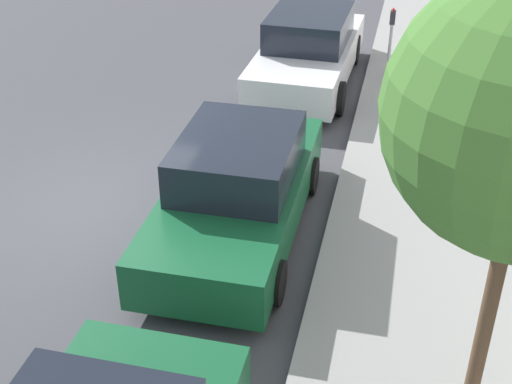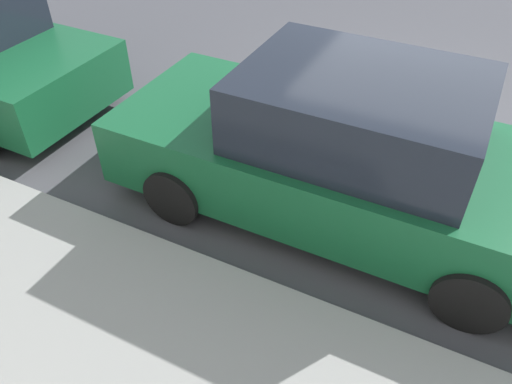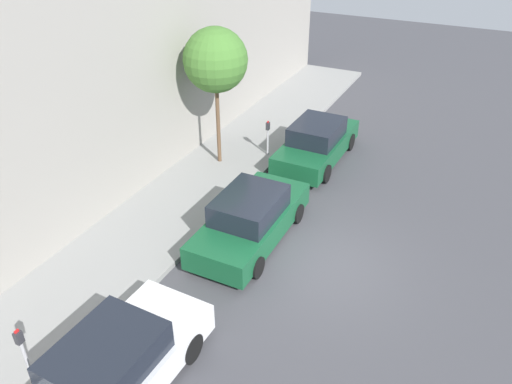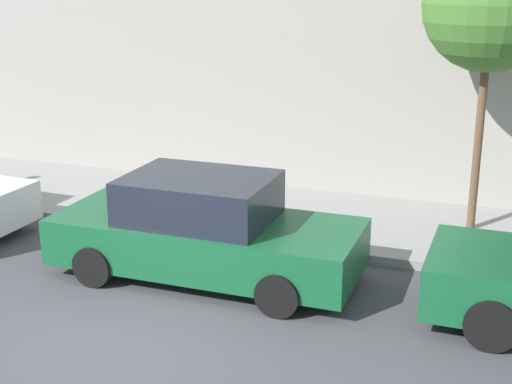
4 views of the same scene
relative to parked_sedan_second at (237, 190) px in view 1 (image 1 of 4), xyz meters
The scene contains 5 objects.
ground_plane 2.33m from the parked_sedan_second, behind, with size 60.00×60.00×0.00m, color #424247.
sidewalk 2.93m from the parked_sedan_second, ahead, with size 3.13×32.00×0.15m.
parked_sedan_second is the anchor object (origin of this frame).
parked_sedan_third 5.82m from the parked_sedan_second, 89.33° to the left, with size 1.93×4.55×1.54m.
parking_meter_far 6.63m from the parked_sedan_second, 74.78° to the left, with size 0.11×0.15×1.43m.
Camera 1 is at (4.43, -8.59, 6.01)m, focal length 50.00 mm.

